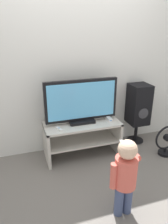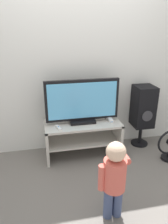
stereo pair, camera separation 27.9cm
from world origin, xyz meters
name	(u,v)px [view 2 (the right image)]	position (x,y,z in m)	size (l,w,h in m)	color
ground_plane	(86,163)	(0.00, 0.00, 0.00)	(16.00, 16.00, 0.00)	slate
wall_back	(78,59)	(0.00, 0.53, 1.30)	(10.00, 0.06, 2.60)	silver
tv_stand	(83,134)	(0.00, 0.23, 0.32)	(1.03, 0.45, 0.50)	beige
television	(82,102)	(0.00, 0.25, 0.78)	(0.97, 0.20, 0.59)	black
game_console	(110,119)	(0.38, 0.21, 0.52)	(0.05, 0.17, 0.05)	white
remote_primary	(58,128)	(-0.34, 0.12, 0.51)	(0.07, 0.13, 0.03)	white
child	(114,175)	(0.07, -0.88, 0.48)	(0.31, 0.46, 0.81)	#3F4C72
speaker_tower	(143,108)	(0.92, 0.33, 0.60)	(0.28, 0.30, 0.92)	black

